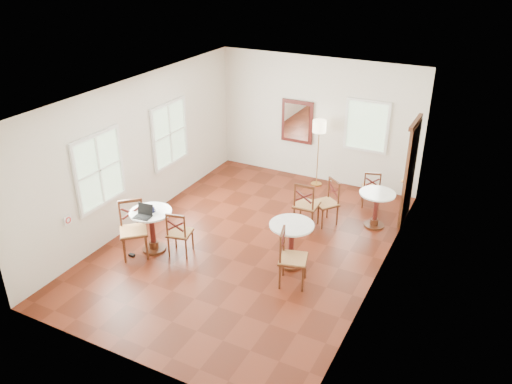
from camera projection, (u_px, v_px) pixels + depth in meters
ground at (249, 244)px, 10.06m from camera, size 7.00×7.00×0.00m
room_shell at (252, 149)px, 9.47m from camera, size 5.02×7.02×3.01m
cafe_table_near at (152, 226)px, 9.64m from camera, size 0.79×0.79×0.83m
cafe_table_mid at (291, 240)px, 9.20m from camera, size 0.80×0.80×0.85m
cafe_table_back at (376, 206)px, 10.48m from camera, size 0.73×0.73×0.77m
chair_near_a at (179, 233)px, 9.54m from camera, size 0.51×0.51×0.92m
chair_near_b at (133, 230)px, 9.49m from camera, size 0.70×0.70×1.08m
chair_mid_a at (306, 205)px, 10.43m from camera, size 0.49×0.49×1.03m
chair_mid_b at (292, 258)px, 8.68m from camera, size 0.58×0.58×1.03m
chair_back_a at (371, 188)px, 11.31m from camera, size 0.50×0.50×0.86m
chair_back_b at (327, 203)px, 10.59m from camera, size 0.62×0.62×0.96m
floor_lamp at (319, 131)px, 11.89m from camera, size 0.32×0.32×1.63m
laptop at (144, 214)px, 9.31m from camera, size 0.33×0.29×0.22m
mouse at (148, 206)px, 9.64m from camera, size 0.11×0.07×0.04m
navy_mug at (153, 210)px, 9.46m from camera, size 0.11×0.08×0.09m
water_glass at (150, 209)px, 9.49m from camera, size 0.06×0.06×0.10m
power_adapter at (132, 255)px, 9.66m from camera, size 0.11×0.07×0.04m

